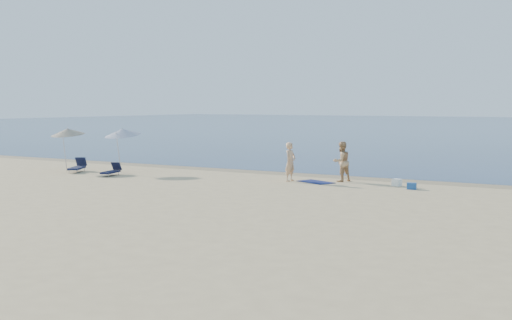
% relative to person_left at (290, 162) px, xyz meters
% --- Properties ---
extents(wet_sand_strip, '(240.00, 1.60, 0.00)m').
position_rel_person_left_xyz_m(wet_sand_strip, '(-1.45, 2.93, -0.94)').
color(wet_sand_strip, '#847254').
rests_on(wet_sand_strip, ground).
extents(person_left, '(0.51, 0.73, 1.89)m').
position_rel_person_left_xyz_m(person_left, '(0.00, 0.00, 0.00)').
color(person_left, tan).
rests_on(person_left, ground).
extents(person_right, '(1.10, 1.18, 1.94)m').
position_rel_person_left_xyz_m(person_right, '(2.20, 1.12, 0.02)').
color(person_right, tan).
rests_on(person_right, ground).
extents(beach_towel, '(1.98, 1.58, 0.03)m').
position_rel_person_left_xyz_m(beach_towel, '(1.25, 0.25, -0.93)').
color(beach_towel, '#0E1649').
rests_on(beach_towel, ground).
extents(white_bag, '(0.45, 0.42, 0.32)m').
position_rel_person_left_xyz_m(white_bag, '(5.04, 0.84, -0.79)').
color(white_bag, white).
rests_on(white_bag, ground).
extents(blue_cooler, '(0.45, 0.36, 0.29)m').
position_rel_person_left_xyz_m(blue_cooler, '(5.96, 0.04, -0.80)').
color(blue_cooler, '#1C4D9A').
rests_on(blue_cooler, ground).
extents(umbrella_near, '(2.01, 2.04, 2.58)m').
position_rel_person_left_xyz_m(umbrella_near, '(-9.72, -1.01, 1.27)').
color(umbrella_near, silver).
rests_on(umbrella_near, ground).
extents(umbrella_far, '(1.94, 1.97, 2.52)m').
position_rel_person_left_xyz_m(umbrella_far, '(-13.06, -1.78, 1.24)').
color(umbrella_far, silver).
rests_on(umbrella_far, ground).
extents(lounger_left, '(1.30, 1.81, 0.77)m').
position_rel_person_left_xyz_m(lounger_left, '(-12.13, -2.01, -0.67)').
color(lounger_left, '#151B3B').
rests_on(lounger_left, ground).
extents(lounger_right, '(0.84, 1.58, 0.66)m').
position_rel_person_left_xyz_m(lounger_right, '(-9.23, -2.48, -0.70)').
color(lounger_right, '#121634').
rests_on(lounger_right, ground).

